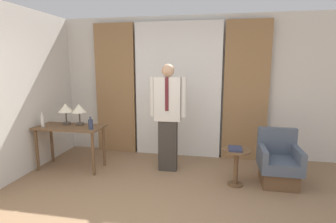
{
  "coord_description": "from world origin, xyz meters",
  "views": [
    {
      "loc": [
        0.75,
        -2.35,
        1.81
      ],
      "look_at": [
        -0.01,
        1.7,
        1.05
      ],
      "focal_mm": 28.0,
      "sensor_mm": 36.0,
      "label": 1
    }
  ],
  "objects_px": {
    "desk": "(70,133)",
    "side_table": "(236,161)",
    "table_lamp_right": "(79,109)",
    "person": "(168,113)",
    "table_lamp_left": "(66,109)",
    "book": "(235,149)",
    "armchair": "(278,164)",
    "bottle_by_lamp": "(42,121)",
    "bottle_near_edge": "(91,124)"
  },
  "relations": [
    {
      "from": "armchair",
      "to": "side_table",
      "type": "bearing_deg",
      "value": -164.2
    },
    {
      "from": "table_lamp_left",
      "to": "book",
      "type": "bearing_deg",
      "value": -5.52
    },
    {
      "from": "bottle_near_edge",
      "to": "book",
      "type": "distance_m",
      "value": 2.31
    },
    {
      "from": "desk",
      "to": "bottle_by_lamp",
      "type": "xyz_separation_m",
      "value": [
        -0.43,
        -0.11,
        0.22
      ]
    },
    {
      "from": "desk",
      "to": "side_table",
      "type": "relative_size",
      "value": 2.04
    },
    {
      "from": "book",
      "to": "desk",
      "type": "bearing_deg",
      "value": 176.7
    },
    {
      "from": "table_lamp_left",
      "to": "desk",
      "type": "bearing_deg",
      "value": -43.16
    },
    {
      "from": "bottle_by_lamp",
      "to": "person",
      "type": "bearing_deg",
      "value": 9.62
    },
    {
      "from": "table_lamp_right",
      "to": "armchair",
      "type": "relative_size",
      "value": 0.45
    },
    {
      "from": "side_table",
      "to": "table_lamp_right",
      "type": "bearing_deg",
      "value": 174.37
    },
    {
      "from": "bottle_by_lamp",
      "to": "person",
      "type": "distance_m",
      "value": 2.13
    },
    {
      "from": "table_lamp_left",
      "to": "table_lamp_right",
      "type": "bearing_deg",
      "value": 0.0
    },
    {
      "from": "desk",
      "to": "side_table",
      "type": "bearing_deg",
      "value": -2.92
    },
    {
      "from": "table_lamp_left",
      "to": "side_table",
      "type": "bearing_deg",
      "value": -5.14
    },
    {
      "from": "desk",
      "to": "book",
      "type": "relative_size",
      "value": 4.66
    },
    {
      "from": "person",
      "to": "bottle_by_lamp",
      "type": "bearing_deg",
      "value": -170.38
    },
    {
      "from": "table_lamp_left",
      "to": "bottle_by_lamp",
      "type": "distance_m",
      "value": 0.42
    },
    {
      "from": "bottle_near_edge",
      "to": "person",
      "type": "distance_m",
      "value": 1.27
    },
    {
      "from": "table_lamp_left",
      "to": "side_table",
      "type": "distance_m",
      "value": 2.98
    },
    {
      "from": "table_lamp_right",
      "to": "bottle_by_lamp",
      "type": "bearing_deg",
      "value": -157.49
    },
    {
      "from": "table_lamp_left",
      "to": "bottle_near_edge",
      "type": "height_order",
      "value": "table_lamp_left"
    },
    {
      "from": "desk",
      "to": "person",
      "type": "relative_size",
      "value": 0.63
    },
    {
      "from": "desk",
      "to": "side_table",
      "type": "height_order",
      "value": "desk"
    },
    {
      "from": "table_lamp_right",
      "to": "person",
      "type": "height_order",
      "value": "person"
    },
    {
      "from": "person",
      "to": "bottle_near_edge",
      "type": "bearing_deg",
      "value": -163.33
    },
    {
      "from": "desk",
      "to": "armchair",
      "type": "bearing_deg",
      "value": 0.64
    },
    {
      "from": "table_lamp_left",
      "to": "table_lamp_right",
      "type": "height_order",
      "value": "same"
    },
    {
      "from": "table_lamp_right",
      "to": "side_table",
      "type": "relative_size",
      "value": 0.66
    },
    {
      "from": "table_lamp_right",
      "to": "person",
      "type": "bearing_deg",
      "value": 4.63
    },
    {
      "from": "person",
      "to": "book",
      "type": "bearing_deg",
      "value": -20.38
    },
    {
      "from": "table_lamp_right",
      "to": "book",
      "type": "height_order",
      "value": "table_lamp_right"
    },
    {
      "from": "table_lamp_right",
      "to": "person",
      "type": "xyz_separation_m",
      "value": [
        1.54,
        0.12,
        -0.04
      ]
    },
    {
      "from": "side_table",
      "to": "book",
      "type": "xyz_separation_m",
      "value": [
        -0.03,
        -0.02,
        0.2
      ]
    },
    {
      "from": "table_lamp_left",
      "to": "bottle_near_edge",
      "type": "xyz_separation_m",
      "value": [
        0.58,
        -0.24,
        -0.19
      ]
    },
    {
      "from": "desk",
      "to": "table_lamp_left",
      "type": "height_order",
      "value": "table_lamp_left"
    },
    {
      "from": "table_lamp_left",
      "to": "book",
      "type": "xyz_separation_m",
      "value": [
        2.87,
        -0.28,
        -0.45
      ]
    },
    {
      "from": "table_lamp_right",
      "to": "side_table",
      "type": "distance_m",
      "value": 2.73
    },
    {
      "from": "bottle_by_lamp",
      "to": "bottle_near_edge",
      "type": "bearing_deg",
      "value": -0.55
    },
    {
      "from": "person",
      "to": "side_table",
      "type": "relative_size",
      "value": 3.22
    },
    {
      "from": "side_table",
      "to": "table_lamp_left",
      "type": "bearing_deg",
      "value": 174.86
    },
    {
      "from": "bottle_near_edge",
      "to": "table_lamp_right",
      "type": "bearing_deg",
      "value": 143.66
    },
    {
      "from": "table_lamp_right",
      "to": "bottle_near_edge",
      "type": "relative_size",
      "value": 1.82
    },
    {
      "from": "desk",
      "to": "table_lamp_right",
      "type": "relative_size",
      "value": 3.07
    },
    {
      "from": "armchair",
      "to": "book",
      "type": "height_order",
      "value": "armchair"
    },
    {
      "from": "person",
      "to": "side_table",
      "type": "xyz_separation_m",
      "value": [
        1.11,
        -0.38,
        -0.61
      ]
    },
    {
      "from": "armchair",
      "to": "table_lamp_right",
      "type": "bearing_deg",
      "value": 178.58
    },
    {
      "from": "table_lamp_left",
      "to": "armchair",
      "type": "relative_size",
      "value": 0.45
    },
    {
      "from": "table_lamp_right",
      "to": "bottle_by_lamp",
      "type": "relative_size",
      "value": 1.51
    },
    {
      "from": "table_lamp_left",
      "to": "armchair",
      "type": "height_order",
      "value": "table_lamp_left"
    },
    {
      "from": "desk",
      "to": "bottle_near_edge",
      "type": "height_order",
      "value": "bottle_near_edge"
    }
  ]
}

